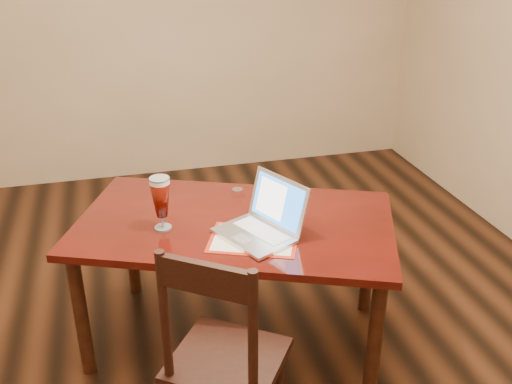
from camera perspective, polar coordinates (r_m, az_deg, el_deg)
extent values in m
plane|color=black|center=(3.24, -2.82, -15.01)|extent=(5.00, 5.00, 0.00)
cube|color=tan|center=(5.00, -9.44, 16.47)|extent=(4.50, 0.01, 2.70)
cube|color=#490C09|center=(2.88, -2.12, -3.22)|extent=(1.80, 1.43, 0.04)
cylinder|color=#361C0D|center=(2.99, -17.09, -11.75)|extent=(0.07, 0.07, 0.70)
cylinder|color=#361C0D|center=(2.77, 11.76, -14.52)|extent=(0.07, 0.07, 0.70)
cylinder|color=#361C0D|center=(3.55, -12.40, -4.83)|extent=(0.07, 0.07, 0.70)
cylinder|color=#361C0D|center=(3.36, 11.18, -6.55)|extent=(0.07, 0.07, 0.70)
cube|color=#A51F0F|center=(2.70, -0.26, -4.79)|extent=(0.50, 0.43, 0.00)
cube|color=silver|center=(2.70, -0.26, -4.75)|extent=(0.44, 0.38, 0.00)
cube|color=silver|center=(2.72, -0.25, -4.38)|extent=(0.38, 0.43, 0.02)
cube|color=silver|center=(2.74, 0.55, -3.87)|extent=(0.23, 0.31, 0.00)
cube|color=#ADAEB2|center=(2.67, -1.39, -4.70)|extent=(0.10, 0.11, 0.00)
cube|color=silver|center=(2.75, 2.23, -0.97)|extent=(0.22, 0.35, 0.24)
cube|color=blue|center=(2.74, 2.14, -0.98)|extent=(0.19, 0.31, 0.20)
cube|color=white|center=(2.77, 1.52, -0.68)|extent=(0.12, 0.18, 0.17)
cylinder|color=silver|center=(2.84, -9.27, -3.53)|extent=(0.08, 0.08, 0.01)
cylinder|color=silver|center=(2.82, -9.32, -2.91)|extent=(0.01, 0.01, 0.06)
cylinder|color=white|center=(2.73, -9.63, 1.04)|extent=(0.10, 0.10, 0.02)
cylinder|color=silver|center=(2.72, -9.66, 1.32)|extent=(0.10, 0.10, 0.01)
cylinder|color=white|center=(3.12, -1.86, -0.03)|extent=(0.06, 0.06, 0.04)
cylinder|color=white|center=(3.13, 0.84, 0.03)|extent=(0.06, 0.06, 0.04)
cube|color=black|center=(2.47, -2.88, -16.51)|extent=(0.60, 0.60, 0.04)
cylinder|color=black|center=(2.80, -4.88, -17.06)|extent=(0.04, 0.04, 0.43)
cylinder|color=black|center=(2.23, -9.13, -12.12)|extent=(0.04, 0.04, 0.57)
cylinder|color=black|center=(2.10, -0.30, -14.36)|extent=(0.04, 0.04, 0.57)
cube|color=black|center=(2.03, -5.08, -8.62)|extent=(0.31, 0.23, 0.13)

